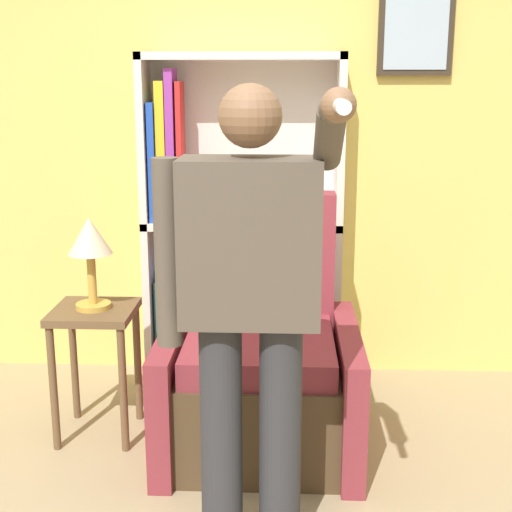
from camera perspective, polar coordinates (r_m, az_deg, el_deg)
wall_back at (r=4.02m, az=-0.69°, el=10.11°), size 8.00×0.11×2.80m
bookcase at (r=3.94m, az=-2.83°, el=2.29°), size 1.08×0.28×1.81m
armchair at (r=3.37m, az=0.37°, el=-8.99°), size 0.90×0.88×1.14m
person_standing at (r=2.40m, az=-0.51°, el=-3.24°), size 0.61×0.78×1.66m
side_table at (r=3.45m, az=-12.74°, el=-6.28°), size 0.38×0.38×0.64m
table_lamp at (r=3.33m, az=-13.15°, el=0.96°), size 0.20×0.20×0.43m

